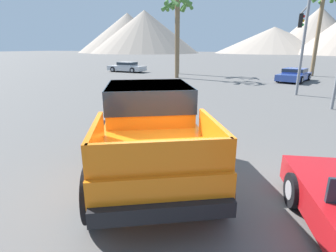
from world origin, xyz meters
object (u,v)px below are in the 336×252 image
object	(u,v)px
palm_tree_short	(178,17)
parked_car_blue	(294,75)
orange_pickup_truck	(150,125)
parked_car_silver	(127,67)
traffic_light_main	(302,31)
palm_tree_tall	(321,11)
palm_tree_leaning	(177,15)

from	to	relation	value
palm_tree_short	parked_car_blue	bearing A→B (deg)	-13.71
orange_pickup_truck	parked_car_blue	size ratio (longest dim) A/B	1.06
parked_car_silver	traffic_light_main	xyz separation A→B (m)	(17.24, -8.13, 3.17)
orange_pickup_truck	traffic_light_main	xyz separation A→B (m)	(4.10, 14.17, 2.63)
orange_pickup_truck	palm_tree_short	world-z (taller)	palm_tree_short
orange_pickup_truck	palm_tree_short	bearing A→B (deg)	79.24
parked_car_silver	palm_tree_short	world-z (taller)	palm_tree_short
palm_tree_short	orange_pickup_truck	bearing A→B (deg)	-72.74
traffic_light_main	palm_tree_short	bearing A→B (deg)	53.27
parked_car_blue	palm_tree_short	world-z (taller)	palm_tree_short
parked_car_blue	palm_tree_short	size ratio (longest dim) A/B	0.62
orange_pickup_truck	traffic_light_main	distance (m)	14.98
traffic_light_main	palm_tree_short	xyz separation A→B (m)	(-11.07, 8.26, 2.04)
palm_tree_tall	palm_tree_leaning	xyz separation A→B (m)	(-12.20, -6.23, -0.56)
traffic_light_main	palm_tree_leaning	bearing A→B (deg)	65.46
parked_car_blue	palm_tree_leaning	bearing A→B (deg)	23.03
traffic_light_main	palm_tree_leaning	world-z (taller)	palm_tree_leaning
parked_car_blue	palm_tree_leaning	xyz separation A→B (m)	(-10.22, -0.97, 4.96)
orange_pickup_truck	palm_tree_tall	bearing A→B (deg)	47.53
traffic_light_main	palm_tree_leaning	distance (m)	11.00
parked_car_blue	palm_tree_tall	xyz separation A→B (m)	(1.99, 5.26, 5.52)
parked_car_blue	palm_tree_leaning	size ratio (longest dim) A/B	0.66
parked_car_blue	palm_tree_short	bearing A→B (deg)	3.92
orange_pickup_truck	palm_tree_leaning	distance (m)	20.05
orange_pickup_truck	parked_car_blue	distance (m)	20.15
orange_pickup_truck	parked_car_silver	bearing A→B (deg)	92.49
traffic_light_main	palm_tree_short	distance (m)	13.96
traffic_light_main	palm_tree_tall	bearing A→B (deg)	-12.20
orange_pickup_truck	parked_car_blue	bearing A→B (deg)	49.27
orange_pickup_truck	palm_tree_leaning	size ratio (longest dim) A/B	0.70
parked_car_silver	palm_tree_leaning	bearing A→B (deg)	-109.91
parked_car_blue	traffic_light_main	xyz separation A→B (m)	(-0.34, -5.48, 3.19)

